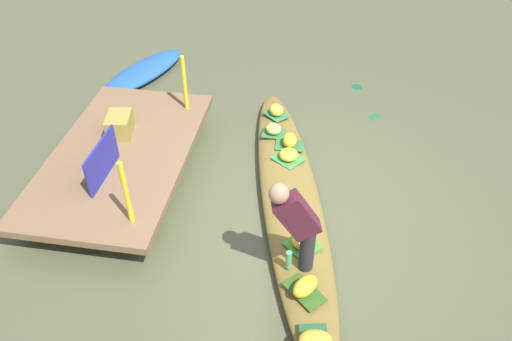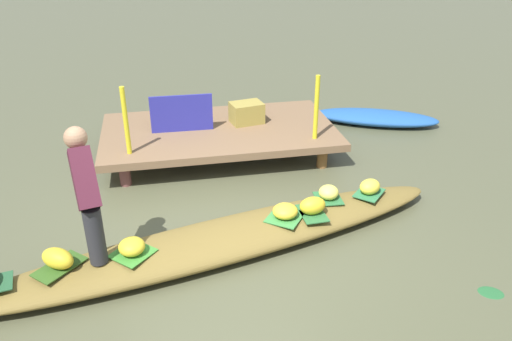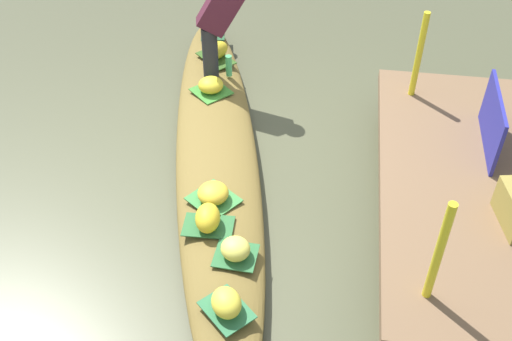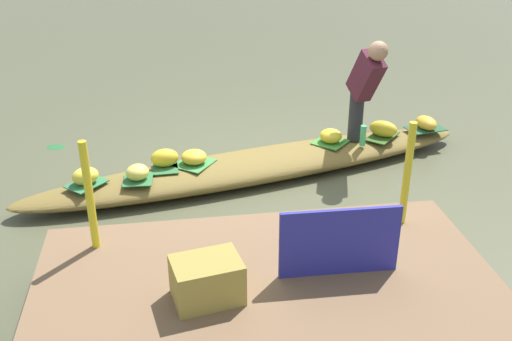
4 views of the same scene
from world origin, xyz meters
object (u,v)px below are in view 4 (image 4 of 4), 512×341
Objects in this scene: water_bottle at (363,136)px; produce_crate at (207,280)px; banana_bunch_0 at (426,123)px; banana_bunch_4 at (137,172)px; banana_bunch_1 at (331,136)px; banana_bunch_3 at (85,176)px; banana_bunch_6 at (194,157)px; vendor_boat at (257,165)px; market_banner at (340,242)px; banana_bunch_5 at (383,129)px; vendor_person at (365,84)px; banana_bunch_2 at (165,158)px.

produce_crate is (1.89, 2.58, 0.16)m from water_bottle.
banana_bunch_0 is 3.40m from banana_bunch_4.
banana_bunch_1 is at bearing -120.10° from produce_crate.
banana_bunch_3 is 1.12× the size of banana_bunch_4.
banana_bunch_6 is at bearing -90.95° from produce_crate.
banana_bunch_6 is (0.67, 0.11, 0.20)m from vendor_boat.
vendor_boat is 1.31m from banana_bunch_4.
market_banner is 1.90× the size of produce_crate.
banana_bunch_5 is 2.95m from market_banner.
banana_bunch_4 is 0.71× the size of banana_bunch_5.
market_banner is at bearing 135.00° from banana_bunch_3.
banana_bunch_6 is at bearing -153.45° from banana_bunch_4.
vendor_person reaches higher than banana_bunch_3.
market_banner reaches higher than banana_bunch_6.
banana_bunch_1 is at bearing -20.82° from water_bottle.
water_bottle is at bearing 33.46° from banana_bunch_5.
banana_bunch_0 is at bearing -165.78° from banana_bunch_4.
produce_crate is (0.04, 2.37, 0.20)m from banana_bunch_6.
market_banner is (-0.21, 2.34, 0.51)m from vendor_boat.
banana_bunch_4 reaches higher than vendor_boat.
market_banner is at bearing 118.02° from banana_bunch_2.
banana_bunch_0 is 0.99× the size of banana_bunch_5.
produce_crate is at bearing 46.52° from banana_bunch_0.
vendor_boat is at bearing 4.54° from water_bottle.
banana_bunch_2 is at bearing 3.47° from banana_bunch_6.
banana_bunch_3 is 2.74m from market_banner.
vendor_person reaches higher than vendor_boat.
banana_bunch_0 is at bearing -168.53° from banana_bunch_6.
market_banner is (-1.18, 2.21, 0.29)m from banana_bunch_2.
banana_bunch_1 is 1.10× the size of water_bottle.
banana_bunch_1 is at bearing -163.71° from banana_bunch_4.
banana_bunch_2 is (1.83, 0.35, 0.02)m from banana_bunch_1.
banana_bunch_5 reaches higher than banana_bunch_6.
banana_bunch_2 is 0.30m from banana_bunch_6.
vendor_boat is 2.62m from produce_crate.
water_bottle is at bearing -174.05° from banana_bunch_2.
banana_bunch_1 and banana_bunch_4 have the same top height.
banana_bunch_5 is (-1.49, -0.29, 0.21)m from vendor_boat.
vendor_person is at bearing -172.48° from banana_bunch_2.
banana_bunch_3 is at bearing 13.79° from banana_bunch_1.
banana_bunch_3 reaches higher than vendor_boat.
produce_crate reaches higher than banana_bunch_6.
produce_crate is (1.57, 2.70, 0.20)m from banana_bunch_1.
market_banner is at bearing 111.54° from banana_bunch_6.
banana_bunch_5 is 3.55m from produce_crate.
water_bottle is 3.20m from produce_crate.
vendor_boat is at bearing 7.41° from vendor_person.
banana_bunch_2 is 0.64× the size of produce_crate.
banana_bunch_2 is 2.16m from water_bottle.
banana_bunch_4 is at bearing 4.16° from vendor_boat.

